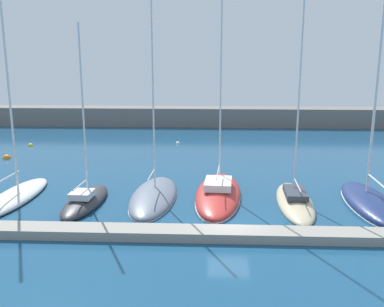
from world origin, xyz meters
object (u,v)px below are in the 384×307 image
(sailboat_white_second, at_px, (16,196))
(mooring_buoy_orange, at_px, (7,158))
(sailboat_charcoal_third, at_px, (85,200))
(sailboat_red_fifth, at_px, (218,193))
(sailboat_navy_seventh, at_px, (369,201))
(sailboat_sand_sixth, at_px, (295,200))
(mooring_buoy_white, at_px, (178,144))
(mooring_buoy_yellow, at_px, (31,146))
(sailboat_slate_fourth, at_px, (154,196))

(sailboat_white_second, height_order, mooring_buoy_orange, sailboat_white_second)
(sailboat_charcoal_third, relative_size, sailboat_red_fifth, 0.57)
(sailboat_red_fifth, relative_size, sailboat_navy_seventh, 1.48)
(sailboat_sand_sixth, relative_size, sailboat_navy_seventh, 1.19)
(mooring_buoy_orange, xyz_separation_m, mooring_buoy_white, (16.54, 8.18, 0.00))
(mooring_buoy_yellow, xyz_separation_m, mooring_buoy_white, (16.70, 2.03, 0.00))
(sailboat_white_second, xyz_separation_m, sailboat_sand_sixth, (19.80, -0.08, -0.02))
(sailboat_navy_seventh, bearing_deg, sailboat_slate_fourth, 89.09)
(sailboat_red_fifth, xyz_separation_m, mooring_buoy_yellow, (-21.13, 17.20, -0.31))
(sailboat_white_second, height_order, sailboat_charcoal_third, sailboat_white_second)
(mooring_buoy_yellow, distance_m, mooring_buoy_orange, 6.15)
(mooring_buoy_yellow, bearing_deg, mooring_buoy_white, 6.94)
(sailboat_white_second, bearing_deg, sailboat_red_fifth, -83.26)
(sailboat_charcoal_third, bearing_deg, sailboat_sand_sixth, -83.16)
(sailboat_slate_fourth, bearing_deg, mooring_buoy_white, 0.72)
(sailboat_red_fifth, bearing_deg, sailboat_slate_fourth, 100.38)
(sailboat_sand_sixth, bearing_deg, mooring_buoy_white, 28.39)
(sailboat_navy_seventh, relative_size, mooring_buoy_white, 28.91)
(sailboat_white_second, bearing_deg, sailboat_charcoal_third, -97.23)
(sailboat_charcoal_third, xyz_separation_m, mooring_buoy_orange, (-11.78, 13.06, -0.32))
(mooring_buoy_orange, bearing_deg, sailboat_charcoal_third, -47.96)
(sailboat_charcoal_third, bearing_deg, sailboat_white_second, 83.99)
(sailboat_slate_fourth, relative_size, sailboat_sand_sixth, 0.83)
(sailboat_charcoal_third, bearing_deg, sailboat_red_fifth, -74.08)
(sailboat_charcoal_third, height_order, mooring_buoy_yellow, sailboat_charcoal_third)
(sailboat_sand_sixth, xyz_separation_m, sailboat_navy_seventh, (5.05, -0.07, 0.05))
(sailboat_charcoal_third, xyz_separation_m, mooring_buoy_yellow, (-11.94, 19.21, -0.32))
(sailboat_red_fifth, height_order, mooring_buoy_orange, sailboat_red_fifth)
(sailboat_navy_seventh, xyz_separation_m, mooring_buoy_yellow, (-31.47, 18.46, -0.29))
(sailboat_sand_sixth, relative_size, mooring_buoy_white, 34.44)
(sailboat_slate_fourth, xyz_separation_m, mooring_buoy_orange, (-16.33, 11.58, -0.18))
(sailboat_navy_seventh, bearing_deg, mooring_buoy_orange, 70.40)
(sailboat_white_second, distance_m, mooring_buoy_yellow, 19.47)
(mooring_buoy_yellow, height_order, mooring_buoy_white, mooring_buoy_yellow)
(sailboat_white_second, bearing_deg, sailboat_navy_seventh, -87.96)
(mooring_buoy_yellow, relative_size, mooring_buoy_white, 1.13)
(sailboat_red_fifth, relative_size, sailboat_sand_sixth, 1.24)
(sailboat_red_fifth, distance_m, sailboat_sand_sixth, 5.43)
(sailboat_navy_seventh, distance_m, mooring_buoy_orange, 33.65)
(sailboat_sand_sixth, xyz_separation_m, mooring_buoy_white, (-9.72, 20.42, -0.24))
(mooring_buoy_white, bearing_deg, sailboat_slate_fourth, -90.63)
(sailboat_white_second, relative_size, mooring_buoy_white, 28.53)
(mooring_buoy_orange, bearing_deg, mooring_buoy_yellow, 91.48)
(mooring_buoy_orange, distance_m, mooring_buoy_white, 18.45)
(mooring_buoy_orange, bearing_deg, sailboat_slate_fourth, -35.36)
(sailboat_charcoal_third, xyz_separation_m, mooring_buoy_white, (4.76, 21.24, -0.32))
(sailboat_sand_sixth, height_order, mooring_buoy_yellow, sailboat_sand_sixth)
(sailboat_slate_fourth, distance_m, sailboat_red_fifth, 4.68)
(mooring_buoy_orange, bearing_deg, mooring_buoy_white, 26.30)
(sailboat_white_second, height_order, mooring_buoy_white, sailboat_white_second)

